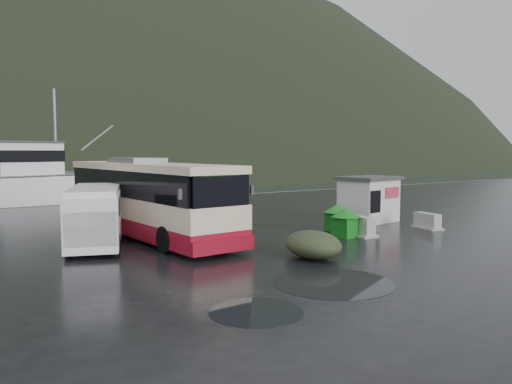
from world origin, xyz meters
TOP-DOWN VIEW (x-y plane):
  - ground at (0.00, 0.00)m, footprint 160.00×160.00m
  - quay_edge at (0.00, 20.00)m, footprint 160.00×0.60m
  - coach_bus at (-3.25, 4.39)m, footprint 3.77×12.58m
  - white_van at (-5.89, 3.20)m, footprint 3.90×6.08m
  - waste_bin_left at (4.75, 0.54)m, footprint 1.02×1.02m
  - waste_bin_right at (3.82, -0.99)m, footprint 1.03×1.03m
  - dome_tent at (-0.25, -3.48)m, footprint 2.11×2.71m
  - ticket_kiosk at (8.28, 1.81)m, footprint 3.43×2.79m
  - jersey_barrier_a at (8.85, -1.51)m, footprint 1.04×1.64m
  - jersey_barrier_b at (4.53, -1.03)m, footprint 0.93×1.80m
  - fishing_trawler at (1.08, 28.60)m, footprint 26.68×12.48m
  - puddles at (-0.72, -2.98)m, footprint 11.91×14.62m

SIDE VIEW (x-z plane):
  - ground at x=0.00m, z-range 0.00..0.00m
  - quay_edge at x=0.00m, z-range -0.75..0.75m
  - coach_bus at x=-3.25m, z-range -1.76..1.76m
  - white_van at x=-5.89m, z-range -1.20..1.20m
  - waste_bin_left at x=4.75m, z-range -0.64..0.64m
  - waste_bin_right at x=3.82m, z-range -0.65..0.65m
  - dome_tent at x=-0.25m, z-range -0.49..0.49m
  - ticket_kiosk at x=8.28m, z-range -1.22..1.22m
  - jersey_barrier_a at x=8.85m, z-range -0.38..0.38m
  - jersey_barrier_b at x=4.53m, z-range -0.45..0.45m
  - fishing_trawler at x=1.08m, z-range -5.22..5.22m
  - puddles at x=-0.72m, z-range 0.00..0.01m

